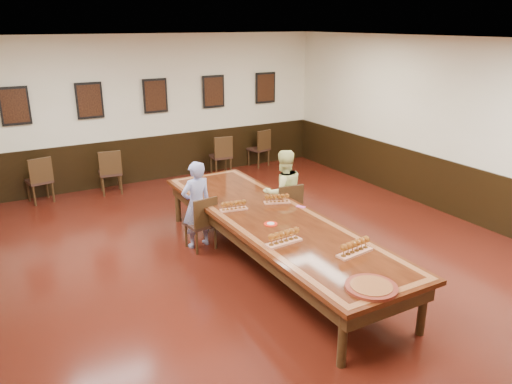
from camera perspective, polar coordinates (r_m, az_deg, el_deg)
floor at (r=7.52m, az=1.91°, el=-8.39°), size 8.00×10.00×0.02m
ceiling at (r=6.68m, az=2.22°, el=16.96°), size 8.00×10.00×0.02m
wall_back at (r=11.40m, az=-11.46°, el=9.28°), size 8.00×0.02×3.20m
wall_right at (r=9.61m, az=23.00°, el=6.40°), size 0.02×10.00×3.20m
chair_man at (r=7.92m, az=-6.40°, el=-3.43°), size 0.46×0.50×0.88m
chair_woman at (r=8.37m, az=3.39°, el=-1.92°), size 0.49×0.53×0.93m
spare_chair_a at (r=10.79m, az=-23.56°, el=1.34°), size 0.52×0.55×0.94m
spare_chair_b at (r=10.86m, az=-16.34°, el=2.30°), size 0.50×0.54×0.95m
spare_chair_c at (r=11.76m, az=-4.05°, el=4.25°), size 0.49×0.52×0.94m
spare_chair_d at (r=12.44m, az=0.29°, el=5.09°), size 0.54×0.57×0.93m
person_man at (r=7.90m, az=-6.81°, el=-1.45°), size 0.55×0.40×1.41m
person_woman at (r=8.36m, az=3.13°, el=-0.02°), size 0.79×0.65×1.45m
pink_phone at (r=7.64m, az=5.12°, el=-1.69°), size 0.13×0.16×0.01m
wainscoting at (r=7.30m, az=1.95°, el=-4.83°), size 8.00×10.00×1.00m
conference_table at (r=7.25m, az=1.96°, el=-4.02°), size 1.40×5.00×0.76m
posters at (r=11.29m, az=-11.44°, el=10.73°), size 6.14×0.04×0.74m
flight_a at (r=7.47m, az=-2.56°, el=-1.60°), size 0.43×0.19×0.15m
flight_b at (r=7.76m, az=2.41°, el=-0.80°), size 0.42×0.26×0.15m
flight_c at (r=6.37m, az=3.21°, el=-5.22°), size 0.51×0.19×0.19m
flight_d at (r=6.20m, az=11.23°, el=-6.25°), size 0.52×0.22×0.19m
red_plate_grp at (r=6.96m, az=1.68°, el=-3.70°), size 0.19×0.19×0.02m
carved_platter at (r=5.51m, az=13.04°, el=-10.55°), size 0.69×0.69×0.04m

